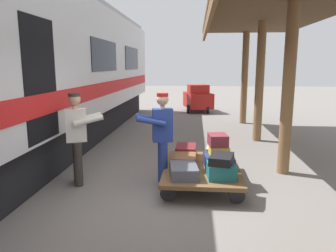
# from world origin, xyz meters

# --- Properties ---
(ground_plane) EXTENTS (60.00, 60.00, 0.00)m
(ground_plane) POSITION_xyz_m (0.00, 0.00, 0.00)
(ground_plane) COLOR slate
(luggage_cart) EXTENTS (1.38, 2.10, 0.34)m
(luggage_cart) POSITION_xyz_m (-0.38, -0.69, 0.29)
(luggage_cart) COLOR brown
(luggage_cart) RESTS_ON ground_plane
(suitcase_navy_fabric) EXTENTS (0.57, 0.63, 0.22)m
(suitcase_navy_fabric) POSITION_xyz_m (-0.69, -0.69, 0.45)
(suitcase_navy_fabric) COLOR navy
(suitcase_navy_fabric) RESTS_ON luggage_cart
(suitcase_brown_leather) EXTENTS (0.40, 0.56, 0.21)m
(suitcase_brown_leather) POSITION_xyz_m (-0.07, -0.69, 0.44)
(suitcase_brown_leather) COLOR brown
(suitcase_brown_leather) RESTS_ON luggage_cart
(suitcase_slate_roller) EXTENTS (0.52, 0.67, 0.19)m
(suitcase_slate_roller) POSITION_xyz_m (-0.07, -0.11, 0.44)
(suitcase_slate_roller) COLOR #4C515B
(suitcase_slate_roller) RESTS_ON luggage_cart
(suitcase_teal_softside) EXTENTS (0.49, 0.52, 0.26)m
(suitcase_teal_softside) POSITION_xyz_m (-0.69, -0.11, 0.47)
(suitcase_teal_softside) COLOR #1E666B
(suitcase_teal_softside) RESTS_ON luggage_cart
(suitcase_cream_canvas) EXTENTS (0.44, 0.51, 0.23)m
(suitcase_cream_canvas) POSITION_xyz_m (-0.69, -1.27, 0.45)
(suitcase_cream_canvas) COLOR beige
(suitcase_cream_canvas) RESTS_ON luggage_cart
(suitcase_maroon_trunk) EXTENTS (0.41, 0.60, 0.25)m
(suitcase_maroon_trunk) POSITION_xyz_m (-0.07, -1.27, 0.46)
(suitcase_maroon_trunk) COLOR maroon
(suitcase_maroon_trunk) RESTS_ON luggage_cart
(suitcase_yellow_case) EXTENTS (0.38, 0.39, 0.17)m
(suitcase_yellow_case) POSITION_xyz_m (-0.70, -0.72, 0.64)
(suitcase_yellow_case) COLOR gold
(suitcase_yellow_case) RESTS_ON suitcase_navy_fabric
(suitcase_black_hardshell) EXTENTS (0.46, 0.59, 0.14)m
(suitcase_black_hardshell) POSITION_xyz_m (-0.70, -0.10, 0.66)
(suitcase_black_hardshell) COLOR black
(suitcase_black_hardshell) RESTS_ON suitcase_teal_softside
(suitcase_burgundy_valise) EXTENTS (0.38, 0.45, 0.21)m
(suitcase_burgundy_valise) POSITION_xyz_m (-0.67, -0.75, 0.83)
(suitcase_burgundy_valise) COLOR maroon
(suitcase_burgundy_valise) RESTS_ON suitcase_yellow_case
(porter_in_overalls) EXTENTS (0.72, 0.52, 1.70)m
(porter_in_overalls) POSITION_xyz_m (0.36, -0.63, 0.93)
(porter_in_overalls) COLOR navy
(porter_in_overalls) RESTS_ON ground_plane
(porter_by_door) EXTENTS (0.74, 0.59, 1.70)m
(porter_by_door) POSITION_xyz_m (1.89, -0.49, 0.93)
(porter_by_door) COLOR #332D28
(porter_by_door) RESTS_ON ground_plane
(baggage_tug) EXTENTS (1.49, 1.92, 1.30)m
(baggage_tug) POSITION_xyz_m (-0.36, -10.30, 0.63)
(baggage_tug) COLOR #B21E19
(baggage_tug) RESTS_ON ground_plane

